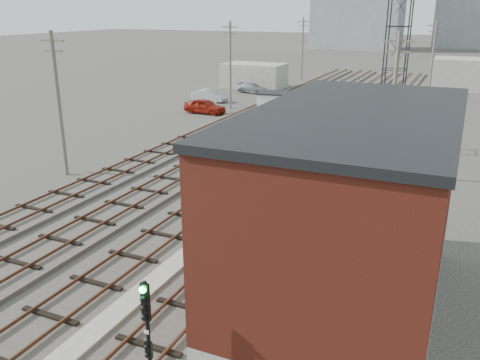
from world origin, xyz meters
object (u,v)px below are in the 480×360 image
Objects in this scene: car_grey at (252,88)px; signal_mast at (148,334)px; site_trailer at (291,107)px; switch_stand at (312,129)px; car_red at (205,106)px; car_silver at (209,96)px.

signal_mast is at bearing -149.38° from car_grey.
signal_mast is 0.56× the size of site_trailer.
signal_mast is at bearing -97.55° from switch_stand.
car_grey is (-13.43, 18.88, 0.07)m from switch_stand.
site_trailer is at bearing -133.89° from car_grey.
car_red is at bearing 115.78° from signal_mast.
switch_stand is 23.17m from car_grey.
signal_mast is 37.45m from site_trailer.
car_silver is (-20.23, 42.49, -1.40)m from signal_mast.
signal_mast is 0.87× the size of car_grey.
site_trailer is at bearing -112.92° from car_silver.
car_red is at bearing -152.53° from car_silver.
car_silver is (-2.79, 6.38, -0.06)m from car_red.
switch_stand is 19.07m from car_silver.
site_trailer reaches higher than car_red.
signal_mast is 40.13m from car_red.
switch_stand is 13.58m from car_red.
switch_stand is 6.30m from site_trailer.
switch_stand is 0.27× the size of car_grey.
car_red is at bearing -166.42° from car_grey.
signal_mast is at bearing -151.09° from car_red.
car_silver is (-15.53, 11.07, 0.15)m from switch_stand.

